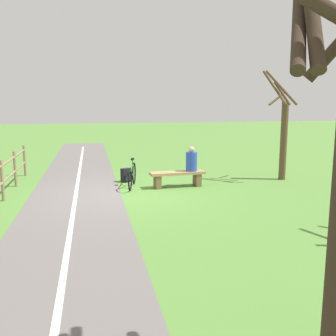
% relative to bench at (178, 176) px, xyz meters
% --- Properties ---
extents(ground_plane, '(80.00, 80.00, 0.00)m').
position_rel_bench_xyz_m(ground_plane, '(1.73, 0.47, -0.32)').
color(ground_plane, '#548438').
extents(paved_path, '(3.21, 36.04, 0.02)m').
position_rel_bench_xyz_m(paved_path, '(3.05, 4.47, -0.31)').
color(paved_path, '#66605E').
rests_on(paved_path, ground_plane).
extents(path_centre_line, '(0.81, 31.99, 0.00)m').
position_rel_bench_xyz_m(path_centre_line, '(3.05, 4.47, -0.30)').
color(path_centre_line, silver).
rests_on(path_centre_line, paved_path).
extents(bench, '(1.67, 0.49, 0.47)m').
position_rel_bench_xyz_m(bench, '(0.00, 0.00, 0.00)').
color(bench, '#A88456').
rests_on(bench, ground_plane).
extents(person_seated, '(0.35, 0.35, 0.74)m').
position_rel_bench_xyz_m(person_seated, '(-0.43, -0.02, 0.46)').
color(person_seated, '#2847B7').
rests_on(person_seated, bench).
extents(bicycle, '(0.45, 1.59, 0.85)m').
position_rel_bench_xyz_m(bicycle, '(1.32, -0.29, 0.04)').
color(bicycle, black).
rests_on(bicycle, ground_plane).
extents(backpack, '(0.33, 0.32, 0.43)m').
position_rel_bench_xyz_m(backpack, '(1.42, -1.09, -0.11)').
color(backpack, black).
rests_on(backpack, ground_plane).
extents(tree_mid_field, '(0.99, 1.24, 3.51)m').
position_rel_bench_xyz_m(tree_mid_field, '(-3.58, -0.34, 1.24)').
color(tree_mid_field, brown).
rests_on(tree_mid_field, ground_plane).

